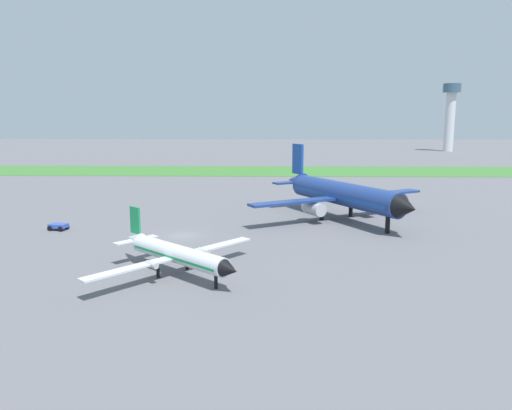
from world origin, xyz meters
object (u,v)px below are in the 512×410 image
object	(u,v)px
airplane_midfield_jet	(341,194)
control_tower	(450,111)
airplane_foreground_turboprop	(176,253)
baggage_cart_near_gate	(58,226)

from	to	relation	value
airplane_midfield_jet	control_tower	world-z (taller)	control_tower
airplane_foreground_turboprop	baggage_cart_near_gate	distance (m)	28.08
airplane_midfield_jet	control_tower	size ratio (longest dim) A/B	0.91
baggage_cart_near_gate	control_tower	distance (m)	204.10
baggage_cart_near_gate	control_tower	xyz separation A→B (m)	(114.47, 168.00, 18.16)
airplane_foreground_turboprop	control_tower	size ratio (longest dim) A/B	0.51
control_tower	airplane_foreground_turboprop	bearing A→B (deg)	-116.69
baggage_cart_near_gate	control_tower	bearing A→B (deg)	67.56
airplane_midfield_jet	airplane_foreground_turboprop	bearing A→B (deg)	-65.77
airplane_midfield_jet	control_tower	xyz separation A→B (m)	(73.72, 159.56, 14.74)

